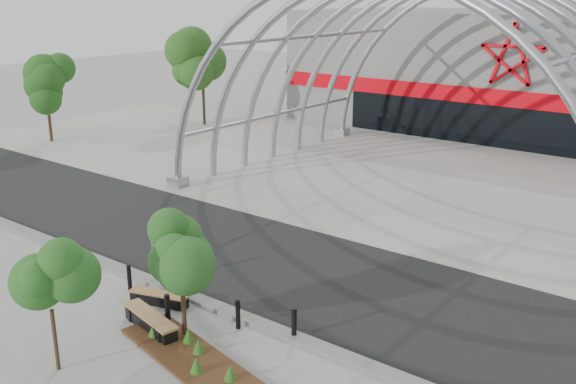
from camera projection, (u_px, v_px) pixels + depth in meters
The scene contains 18 objects.
ground at pixel (211, 301), 20.16m from camera, with size 140.00×140.00×0.00m, color gray.
road at pixel (279, 265), 22.81m from camera, with size 140.00×7.00×0.02m, color black.
forecourt at pixel (429, 187), 31.89m from camera, with size 60.00×17.00×0.04m, color #A9A497.
kerb at pixel (205, 302), 19.95m from camera, with size 60.00×0.50×0.12m, color slate.
arena_building at pixel (547, 72), 44.29m from camera, with size 34.00×15.24×8.00m.
vault_canopy at pixel (429, 187), 31.89m from camera, with size 20.80×15.80×20.36m.
planting_bed at pixel (188, 352), 17.05m from camera, with size 4.99×2.43×0.51m.
street_tree_0 at pixel (49, 285), 15.80m from camera, with size 1.45×1.45×3.31m.
street_tree_1 at pixel (180, 240), 17.22m from camera, with size 1.72×1.72×4.07m.
bench_0 at pixel (159, 299), 19.87m from camera, with size 1.97×0.99×0.41m.
bench_1 at pixel (151, 322), 18.35m from camera, with size 2.40×0.99×0.49m.
bollard_0 at pixel (129, 278), 20.77m from camera, with size 0.14×0.14×0.88m, color black.
bollard_1 at pixel (168, 264), 21.56m from camera, with size 0.18×0.18×1.10m, color black.
bollard_2 at pixel (168, 310), 18.52m from camera, with size 0.16×0.16×0.99m, color black.
bollard_3 at pixel (238, 315), 18.39m from camera, with size 0.14×0.14×0.87m, color black.
bollard_4 at pixel (294, 323), 17.84m from camera, with size 0.15×0.15×0.93m, color black.
bg_tree_0 at pixel (202, 61), 45.55m from camera, with size 3.00×3.00×6.45m.
bg_tree_2 at pixel (45, 82), 40.53m from camera, with size 2.55×2.55×5.38m.
Camera 1 is at (13.03, -12.97, 9.28)m, focal length 40.00 mm.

